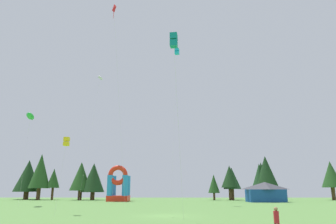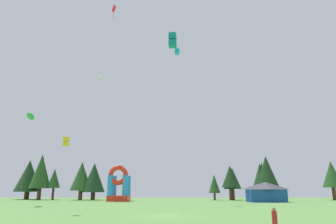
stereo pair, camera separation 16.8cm
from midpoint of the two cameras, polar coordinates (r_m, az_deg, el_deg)
ground_plane at (r=30.57m, az=-0.35°, el=-18.52°), size 120.00×120.00×0.00m
kite_yellow_box at (r=34.82m, az=-18.26°, el=-5.18°), size 0.55×2.26×7.80m
kite_green_parafoil at (r=55.09m, az=-24.02°, el=-0.72°), size 2.39×4.81×14.49m
kite_white_parafoil at (r=75.35m, az=-12.35°, el=6.12°), size 1.23×12.36×28.47m
kite_teal_box at (r=24.29m, az=0.86°, el=12.90°), size 1.12×5.41×14.02m
kite_red_diamond at (r=42.50m, az=-10.08°, el=17.50°), size 1.49×8.93×25.38m
kite_cyan_box at (r=58.98m, az=1.57°, el=10.96°), size 1.67×4.69×27.88m
person_near_camera at (r=17.70m, az=19.02°, el=-18.19°), size 0.31×0.31×1.57m
inflatable_red_slide at (r=65.39m, az=-9.14°, el=-13.57°), size 4.15×4.87×7.03m
festival_tent at (r=64.02m, az=17.33°, el=-13.82°), size 6.76×4.35×3.70m
tree_row_0 at (r=82.36m, az=-24.34°, el=-10.62°), size 6.11×6.11×9.12m
tree_row_1 at (r=78.06m, az=-22.40°, el=-10.00°), size 4.72×4.72×10.24m
tree_row_2 at (r=77.43m, az=-20.30°, el=-11.37°), size 2.91×2.91×6.93m
tree_row_3 at (r=74.38m, az=-15.73°, el=-11.27°), size 4.80×4.80×8.40m
tree_row_4 at (r=73.67m, az=-13.59°, el=-11.62°), size 5.13×5.13×8.12m
tree_row_5 at (r=71.90m, az=8.33°, el=-12.89°), size 2.57×2.57×5.56m
tree_row_6 at (r=72.57m, az=11.16°, el=-11.56°), size 3.81×3.81×7.56m
tree_row_7 at (r=72.92m, az=11.56°, el=-11.85°), size 3.90×3.90×7.11m
tree_row_8 at (r=77.47m, az=16.42°, el=-11.51°), size 4.39×4.39×8.22m
tree_row_9 at (r=79.44m, az=16.73°, el=-11.41°), size 4.67×4.67×8.65m
tree_row_10 at (r=77.21m, az=17.45°, el=-10.40°), size 5.23×5.23×9.94m
tree_row_11 at (r=79.68m, az=27.68°, el=-10.11°), size 4.40×4.40×8.47m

